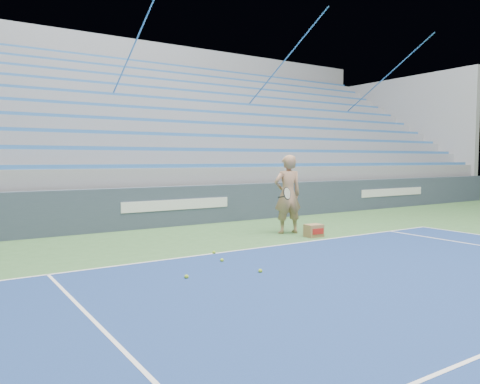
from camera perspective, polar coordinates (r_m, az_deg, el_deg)
sponsor_barrier at (r=13.11m, az=-7.90°, el=-1.70°), size 30.00×0.32×1.10m
bleachers at (r=18.39m, az=-15.64°, el=5.45°), size 31.00×9.15×7.30m
tennis_player at (r=11.67m, az=5.83°, el=-0.28°), size 1.01×0.93×1.95m
ball_box at (r=11.30m, az=8.98°, el=-4.67°), size 0.42×0.33×0.30m
tennis_ball_0 at (r=7.38m, az=-6.54°, el=-10.23°), size 0.07×0.07×0.07m
tennis_ball_1 at (r=9.18m, az=-3.20°, el=-7.37°), size 0.07×0.07×0.07m
tennis_ball_2 at (r=7.70m, az=2.49°, el=-9.60°), size 0.07×0.07×0.07m
tennis_ball_3 at (r=8.49m, az=-2.21°, el=-8.31°), size 0.07×0.07×0.07m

